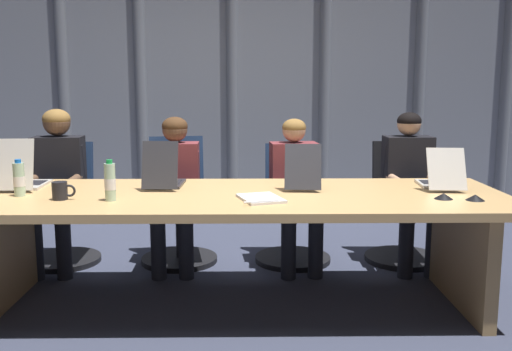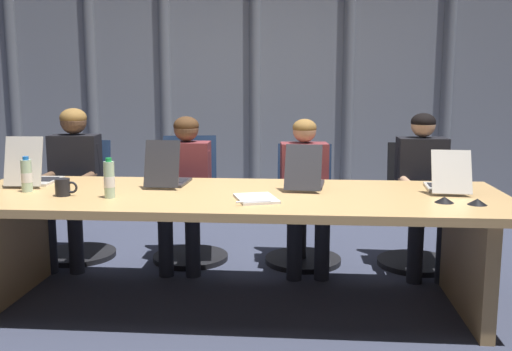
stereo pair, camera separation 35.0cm
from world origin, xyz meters
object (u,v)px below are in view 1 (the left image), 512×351
at_px(person_center, 296,184).
at_px(water_bottle_secondary, 19,179).
at_px(office_chair_center, 293,217).
at_px(person_left_mid, 175,183).
at_px(laptop_left_mid, 164,178).
at_px(office_chair_left_end, 62,217).
at_px(spiral_notepad, 261,199).
at_px(person_right_mid, 410,181).
at_px(person_left_end, 57,178).
at_px(conference_mic_left_side, 444,196).
at_px(coffee_mug_near, 61,191).
at_px(office_chair_right_mid, 403,216).
at_px(laptop_right_mid, 440,179).
at_px(water_bottle_primary, 110,182).
at_px(office_chair_left_mid, 178,215).
at_px(laptop_left_end, 23,178).
at_px(laptop_center, 303,178).
at_px(conference_mic_middle, 475,197).

xyz_separation_m(person_center, water_bottle_secondary, (-1.75, -0.86, 0.19)).
relative_size(office_chair_center, person_left_mid, 0.80).
distance_m(laptop_left_mid, person_center, 1.09).
distance_m(office_chair_left_end, spiral_notepad, 1.98).
height_order(person_center, person_right_mid, person_right_mid).
bearing_deg(person_left_end, conference_mic_left_side, 65.30).
xyz_separation_m(office_chair_center, coffee_mug_near, (-1.46, -1.13, 0.43)).
bearing_deg(office_chair_right_mid, laptop_right_mid, 2.72).
height_order(person_left_end, conference_mic_left_side, person_left_end).
xyz_separation_m(office_chair_center, water_bottle_primary, (-1.16, -1.17, 0.49)).
distance_m(office_chair_left_mid, person_left_end, 0.97).
bearing_deg(office_chair_center, office_chair_left_mid, -89.69).
height_order(laptop_right_mid, person_right_mid, person_right_mid).
relative_size(conference_mic_left_side, spiral_notepad, 0.31).
height_order(laptop_left_end, laptop_center, laptop_left_end).
xyz_separation_m(office_chair_left_mid, conference_mic_left_side, (1.72, -1.15, 0.38)).
relative_size(laptop_right_mid, person_right_mid, 0.38).
xyz_separation_m(laptop_center, spiral_notepad, (-0.29, -0.43, -0.05)).
xyz_separation_m(office_chair_right_mid, coffee_mug_near, (-2.34, -1.14, 0.43)).
xyz_separation_m(laptop_center, office_chair_center, (-0.00, 0.73, -0.43)).
relative_size(person_left_end, water_bottle_primary, 5.02).
bearing_deg(person_center, laptop_right_mid, 50.69).
bearing_deg(conference_mic_middle, coffee_mug_near, 178.59).
bearing_deg(person_left_end, water_bottle_secondary, 0.35).
relative_size(office_chair_left_mid, conference_mic_middle, 8.93).
height_order(office_chair_left_mid, person_left_end, person_left_end).
distance_m(office_chair_left_mid, spiral_notepad, 1.38).
distance_m(laptop_left_end, person_right_mid, 2.78).
height_order(person_center, water_bottle_primary, person_center).
bearing_deg(office_chair_left_end, person_right_mid, 85.36).
distance_m(laptop_left_mid, coffee_mug_near, 0.69).
relative_size(office_chair_left_end, person_left_end, 0.77).
bearing_deg(office_chair_left_end, conference_mic_left_side, 65.16).
distance_m(person_center, water_bottle_secondary, 1.96).
distance_m(person_center, spiral_notepad, 1.04).
bearing_deg(person_right_mid, person_center, -90.79).
xyz_separation_m(office_chair_center, conference_mic_left_side, (0.80, -1.15, 0.39)).
distance_m(laptop_right_mid, person_right_mid, 0.62).
bearing_deg(spiral_notepad, laptop_center, 38.39).
xyz_separation_m(person_center, coffee_mug_near, (-1.47, -0.97, 0.14)).
distance_m(office_chair_left_mid, water_bottle_primary, 1.29).
bearing_deg(office_chair_left_mid, conference_mic_left_side, 47.30).
bearing_deg(coffee_mug_near, spiral_notepad, -1.39).
xyz_separation_m(person_center, person_right_mid, (0.88, 0.00, 0.03)).
bearing_deg(laptop_center, office_chair_left_end, 73.48).
relative_size(office_chair_left_mid, person_right_mid, 0.83).
relative_size(laptop_right_mid, water_bottle_secondary, 1.99).
distance_m(office_chair_center, water_bottle_primary, 1.72).
xyz_separation_m(person_left_mid, coffee_mug_near, (-0.55, -0.97, 0.12)).
height_order(laptop_right_mid, coffee_mug_near, laptop_right_mid).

